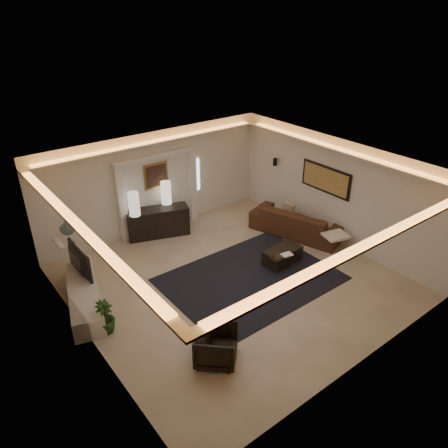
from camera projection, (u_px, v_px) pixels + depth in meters
floor at (233, 281)px, 10.40m from camera, size 7.00×7.00×0.00m
ceiling at (234, 168)px, 9.05m from camera, size 7.00×7.00×0.00m
wall_back at (156, 182)px, 12.18m from camera, size 7.00×0.00×7.00m
wall_front at (363, 306)px, 7.27m from camera, size 7.00×0.00×7.00m
wall_left at (83, 284)px, 7.83m from camera, size 0.00×7.00×7.00m
wall_right at (334, 191)px, 11.62m from camera, size 0.00×7.00×7.00m
cove_soffit at (234, 180)px, 9.18m from camera, size 7.00×7.00×0.04m
daylight_slit at (196, 175)px, 12.94m from camera, size 0.25×0.03×1.00m
area_rug at (251, 279)px, 10.47m from camera, size 4.00×3.00×0.01m
pilaster_left at (122, 205)px, 11.65m from camera, size 0.22×0.20×2.20m
pilaster_right at (192, 185)px, 12.89m from camera, size 0.22×0.20×2.20m
alcove_header at (156, 156)px, 11.73m from camera, size 2.52×0.20×0.12m
painting_frame at (156, 176)px, 12.06m from camera, size 0.74×0.04×0.74m
painting_canvas at (156, 176)px, 12.04m from camera, size 0.62×0.02×0.62m
art_panel_frame at (326, 179)px, 11.69m from camera, size 0.04×1.64×0.74m
art_panel_gold at (325, 179)px, 11.68m from camera, size 0.02×1.50×0.62m
wall_sconce at (275, 162)px, 12.98m from camera, size 0.12×0.12×0.22m
wall_niche at (59, 243)px, 8.75m from camera, size 0.10×0.55×0.04m
console at (158, 223)px, 12.25m from camera, size 1.81×1.08×0.86m
lamp_left at (134, 207)px, 11.58m from camera, size 0.34×0.34×0.66m
lamp_right at (166, 195)px, 12.26m from camera, size 0.33×0.33×0.66m
media_ledge at (84, 295)px, 9.54m from camera, size 1.33×2.62×0.48m
tv at (75, 262)px, 9.70m from camera, size 1.15×0.17×0.66m
figurine at (73, 251)px, 10.39m from camera, size 0.19×0.19×0.43m
ginger_jar at (67, 227)px, 8.99m from camera, size 0.41×0.41×0.33m
plant at (105, 317)px, 8.67m from camera, size 0.57×0.57×0.73m
sofa at (297, 222)px, 12.33m from camera, size 2.82×1.78×0.77m
throw_blanket at (336, 236)px, 11.27m from camera, size 0.72×0.64×0.07m
throw_pillow at (289, 209)px, 12.67m from camera, size 0.12×0.37×0.36m
coffee_table at (282, 255)px, 11.06m from camera, size 1.04×0.62×0.37m
bowl at (276, 258)px, 10.48m from camera, size 0.33×0.33×0.07m
magazine at (287, 254)px, 10.69m from camera, size 0.30×0.24×0.03m
armchair at (216, 346)px, 7.98m from camera, size 1.08×1.08×0.70m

